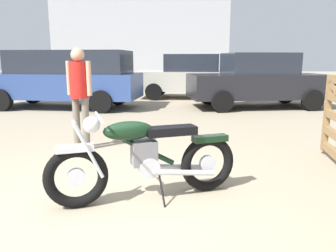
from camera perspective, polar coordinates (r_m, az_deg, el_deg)
name	(u,v)px	position (r m, az deg, el deg)	size (l,w,h in m)	color
ground_plane	(105,211)	(3.42, -10.82, -14.34)	(80.00, 80.00, 0.00)	gray
vintage_motorcycle	(145,158)	(3.50, -4.09, -5.60)	(1.97, 0.91, 0.94)	black
bystander	(79,88)	(5.57, -15.11, 6.36)	(0.45, 0.30, 1.66)	#706656
silver_sedan_mid	(191,76)	(12.84, 4.07, 8.58)	(4.25, 2.02, 1.67)	black
pale_sedan_back	(258,81)	(10.62, 15.27, 7.61)	(4.45, 2.51, 1.67)	black
white_estate_far	(66,77)	(10.65, -17.29, 8.07)	(4.79, 2.17, 1.74)	black
industrial_building	(147,36)	(37.54, -3.60, 15.27)	(16.82, 13.19, 7.95)	#9EA0A8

